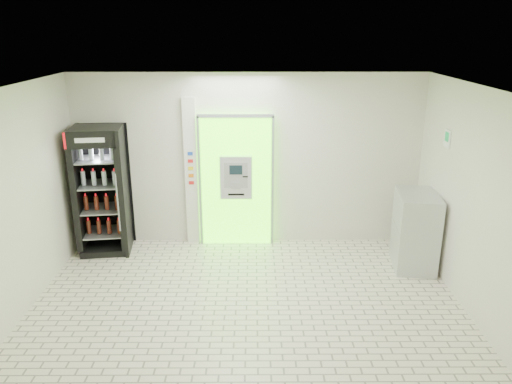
{
  "coord_description": "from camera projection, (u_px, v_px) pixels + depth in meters",
  "views": [
    {
      "loc": [
        0.1,
        -5.87,
        3.7
      ],
      "look_at": [
        0.14,
        1.2,
        1.36
      ],
      "focal_mm": 35.0,
      "sensor_mm": 36.0,
      "label": 1
    }
  ],
  "objects": [
    {
      "name": "steel_cabinet",
      "position": [
        415.0,
        230.0,
        7.96
      ],
      "size": [
        0.73,
        0.99,
        1.23
      ],
      "rotation": [
        0.0,
        0.0,
        -0.13
      ],
      "color": "#B6B9BE",
      "rests_on": "ground"
    },
    {
      "name": "beverage_cooler",
      "position": [
        103.0,
        193.0,
        8.43
      ],
      "size": [
        0.9,
        0.83,
        2.17
      ],
      "rotation": [
        0.0,
        0.0,
        0.12
      ],
      "color": "black",
      "rests_on": "ground"
    },
    {
      "name": "room_shell",
      "position": [
        245.0,
        185.0,
        6.16
      ],
      "size": [
        6.0,
        6.0,
        6.0
      ],
      "color": "silver",
      "rests_on": "ground"
    },
    {
      "name": "ground",
      "position": [
        246.0,
        315.0,
        6.74
      ],
      "size": [
        6.0,
        6.0,
        0.0
      ],
      "primitive_type": "plane",
      "color": "beige",
      "rests_on": "ground"
    },
    {
      "name": "pillar",
      "position": [
        191.0,
        172.0,
        8.65
      ],
      "size": [
        0.22,
        0.11,
        2.6
      ],
      "color": "silver",
      "rests_on": "ground"
    },
    {
      "name": "atm_assembly",
      "position": [
        236.0,
        180.0,
        8.66
      ],
      "size": [
        1.3,
        0.24,
        2.33
      ],
      "color": "#54FF14",
      "rests_on": "ground"
    },
    {
      "name": "exit_sign",
      "position": [
        447.0,
        139.0,
        7.41
      ],
      "size": [
        0.02,
        0.22,
        0.26
      ],
      "color": "white",
      "rests_on": "room_shell"
    }
  ]
}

